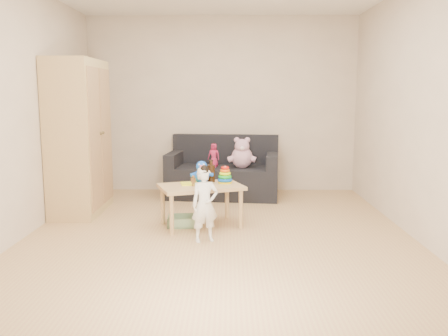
{
  "coord_description": "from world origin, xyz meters",
  "views": [
    {
      "loc": [
        0.11,
        -4.92,
        1.46
      ],
      "look_at": [
        0.05,
        0.25,
        0.65
      ],
      "focal_mm": 38.0,
      "sensor_mm": 36.0,
      "label": 1
    }
  ],
  "objects_px": {
    "sofa": "(223,182)",
    "wardrobe": "(79,137)",
    "toddler": "(205,206)",
    "play_table": "(201,206)"
  },
  "relations": [
    {
      "from": "toddler",
      "to": "wardrobe",
      "type": "bearing_deg",
      "value": 124.49
    },
    {
      "from": "toddler",
      "to": "sofa",
      "type": "bearing_deg",
      "value": 66.83
    },
    {
      "from": "wardrobe",
      "to": "sofa",
      "type": "relative_size",
      "value": 1.2
    },
    {
      "from": "sofa",
      "to": "wardrobe",
      "type": "bearing_deg",
      "value": -146.15
    },
    {
      "from": "sofa",
      "to": "play_table",
      "type": "relative_size",
      "value": 1.77
    },
    {
      "from": "wardrobe",
      "to": "play_table",
      "type": "relative_size",
      "value": 2.12
    },
    {
      "from": "sofa",
      "to": "play_table",
      "type": "distance_m",
      "value": 1.56
    },
    {
      "from": "play_table",
      "to": "toddler",
      "type": "height_order",
      "value": "toddler"
    },
    {
      "from": "wardrobe",
      "to": "play_table",
      "type": "xyz_separation_m",
      "value": [
        1.53,
        -0.63,
        -0.7
      ]
    },
    {
      "from": "wardrobe",
      "to": "toddler",
      "type": "bearing_deg",
      "value": -36.41
    }
  ]
}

